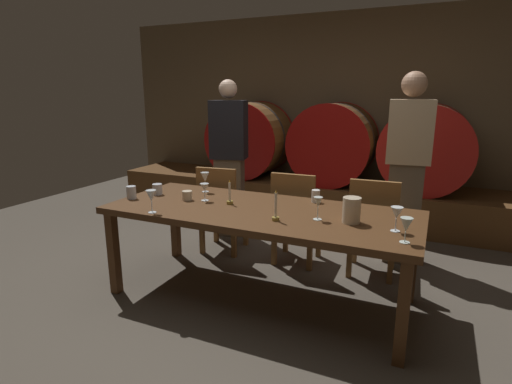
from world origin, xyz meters
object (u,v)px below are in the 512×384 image
Objects in this scene: dining_table at (260,217)px; wine_glass_right at (397,214)px; guest_right at (407,168)px; cup_far_right at (316,196)px; wine_barrel_left at (251,139)px; cup_center_left at (157,189)px; cup_center_right at (187,196)px; wine_glass_far_right at (406,225)px; wine_glass_left at (205,178)px; cup_far_left at (131,192)px; wine_barrel_center at (334,144)px; guest_left at (229,158)px; pitcher at (352,210)px; candle_left at (230,197)px; wine_glass_far_left at (151,196)px; chair_right at (373,223)px; chair_left at (221,205)px; chair_center at (296,214)px; wine_glass_center_right at (318,203)px; wine_glass_center_left at (205,188)px; wine_barrel_right at (426,149)px; candle_right at (276,212)px.

dining_table is 14.56× the size of wine_glass_right.
cup_far_right is at bearing 48.02° from guest_right.
cup_center_left is (0.18, -2.26, -0.18)m from wine_barrel_left.
cup_center_left is 0.34m from cup_center_right.
wine_glass_far_right is at bearing -49.56° from wine_barrel_left.
cup_center_right is at bearing -87.71° from wine_glass_left.
cup_far_left reaches higher than cup_center_right.
cup_center_left is (-0.97, -2.26, -0.18)m from wine_barrel_center.
pitcher is (1.58, -1.22, -0.07)m from guest_left.
candle_left reaches higher than wine_glass_right.
guest_right is at bearing 44.86° from wine_glass_far_left.
wine_barrel_left is 2.51m from chair_right.
chair_left is 1.00× the size of chair_center.
guest_left is 1.36m from cup_far_left.
wine_barrel_left is at bearing -80.79° from chair_left.
wine_barrel_center is 2.43m from wine_glass_center_right.
wine_glass_center_left reaches higher than cup_far_right.
guest_right is at bearing 29.55° from wine_glass_left.
wine_glass_left is 0.42m from cup_center_left.
guest_left is at bearing -76.57° from wine_barrel_left.
cup_center_right is at bearing 88.38° from guest_left.
wine_glass_center_left is 1.54× the size of cup_center_left.
wine_barrel_left is 1.00× the size of wine_barrel_right.
wine_glass_far_right is at bearing 129.58° from guest_left.
wine_barrel_right is 2.46m from wine_glass_center_right.
guest_right is (1.83, 0.01, 0.03)m from guest_left.
guest_left is at bearing 118.20° from candle_left.
candle_right is 1.01m from wine_glass_left.
guest_left is at bearing 101.68° from cup_center_right.
wine_glass_left is at bearing 145.53° from candle_left.
wine_glass_center_left is at bearing -124.46° from wine_barrel_right.
wine_glass_left is at bearing 46.38° from cup_far_left.
wine_glass_far_right is (-0.00, -2.60, -0.12)m from wine_barrel_right.
wine_glass_center_left is (0.18, 0.45, -0.02)m from wine_glass_far_left.
wine_glass_center_left is at bearing -59.29° from wine_glass_left.
wine_glass_left is 1.22× the size of wine_glass_center_left.
chair_right is at bearing 86.51° from pitcher.
chair_left is at bearing 108.68° from wine_glass_center_left.
wine_barrel_right is 3.27m from cup_far_left.
chair_left is 2.05m from wine_glass_far_right.
cup_center_right is (-1.63, 0.10, -0.08)m from wine_glass_right.
chair_right is (0.69, 0.02, 0.00)m from chair_center.
chair_right and wine_glass_right have the same top height.
wine_barrel_right reaches higher than chair_left.
cup_far_left is (-0.43, -0.45, -0.07)m from wine_glass_left.
candle_left is at bearing 32.00° from chair_right.
wine_barrel_left reaches higher than cup_center_right.
candle_left is at bearing -120.25° from wine_barrel_right.
chair_right is at bearing 42.35° from cup_far_right.
dining_table is 0.75m from wine_glass_left.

